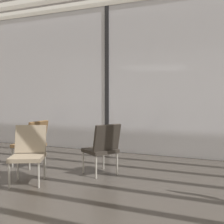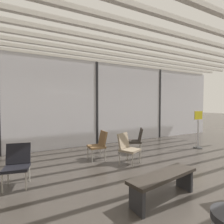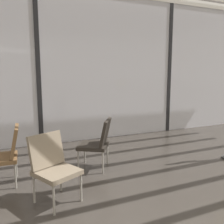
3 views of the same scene
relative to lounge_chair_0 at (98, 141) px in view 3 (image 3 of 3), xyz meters
The scene contains 6 objects.
glass_curtain_wall 2.35m from the lounge_chair_0, 110.75° to the left, with size 14.00×0.08×3.46m, color silver.
window_mullion_1 2.35m from the lounge_chair_0, 110.75° to the left, with size 0.10×0.12×3.46m, color black.
window_mullion_2 3.58m from the lounge_chair_0, 33.74° to the left, with size 0.10×0.12×3.46m, color black.
lounge_chair_0 is the anchor object (origin of this frame).
lounge_chair_1 1.46m from the lounge_chair_0, behind, with size 0.56×0.52×0.87m.
lounge_chair_3 1.19m from the lounge_chair_0, 139.92° to the right, with size 0.66×0.68×0.87m.
Camera 3 is at (-0.72, -0.48, 1.65)m, focal length 39.35 mm.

